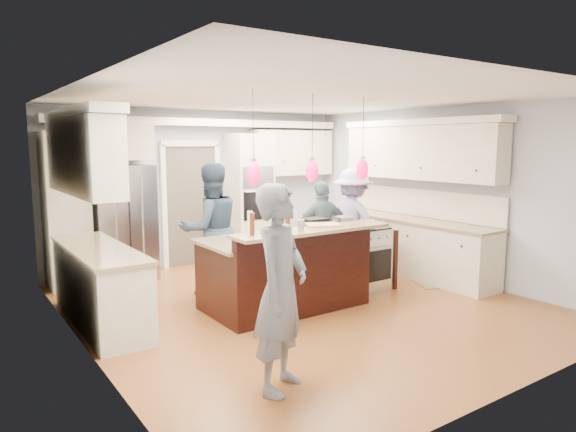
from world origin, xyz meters
The scene contains 23 objects.
ground_plane centered at (0.00, 0.00, 0.00)m, with size 6.00×6.00×0.00m, color #A5652D.
room_shell centered at (0.00, 0.00, 1.82)m, with size 5.54×6.04×2.72m.
refrigerator centered at (-1.55, 2.64, 0.90)m, with size 0.90×0.70×1.80m, color #B7B7BC.
oven_column centered at (0.75, 2.67, 1.15)m, with size 0.72×0.69×2.30m.
back_upper_cabinets centered at (-0.75, 2.76, 1.67)m, with size 5.30×0.61×2.54m.
right_counter_run centered at (2.44, 0.30, 1.06)m, with size 0.64×3.10×2.51m.
left_cabinets centered at (-2.44, 0.80, 1.06)m, with size 0.64×2.30×2.51m.
kitchen_island centered at (-0.25, 0.07, 0.49)m, with size 2.10×1.46×1.12m.
island_range centered at (1.16, 0.15, 0.46)m, with size 0.82×0.71×0.92m.
pendant_lights centered at (-0.25, -0.51, 1.80)m, with size 1.75×0.15×1.03m.
person_bar_end centered at (-1.56, -1.80, 0.90)m, with size 0.66×0.43×1.80m, color slate.
person_far_left centered at (-0.76, 1.16, 0.93)m, with size 0.90×0.70×1.86m, color #2C3F56.
person_far_right centered at (1.00, 0.85, 0.78)m, with size 0.91×0.38×1.56m, color slate.
person_range_side centered at (1.60, 0.83, 0.86)m, with size 1.12×0.64×1.73m, color #A291C3.
floor_rug centered at (2.40, -0.15, 0.01)m, with size 0.66×0.97×0.01m, color olive.
water_bottle centered at (-1.10, -0.50, 1.26)m, with size 0.06×0.06×0.27m, color silver.
beer_bottle_a centered at (-1.09, -0.52, 1.25)m, with size 0.06×0.06×0.25m, color #4A1C0D.
beer_bottle_b centered at (-0.79, -0.66, 1.24)m, with size 0.06×0.06×0.23m, color #4A1C0D.
beer_bottle_c centered at (-0.58, -0.48, 1.23)m, with size 0.06×0.06×0.22m, color #4A1C0D.
drink_can centered at (-0.48, -0.61, 1.19)m, with size 0.07×0.07×0.14m, color #B7B7BC.
cutting_board centered at (-0.04, -0.47, 1.14)m, with size 0.40×0.29×0.03m, color tan.
pot_large centered at (0.95, 0.29, 1.00)m, with size 0.26×0.26×0.15m, color #B7B7BC.
pot_small centered at (1.23, 0.06, 0.97)m, with size 0.21×0.21×0.10m, color #B7B7BC.
Camera 1 is at (-3.92, -5.32, 2.12)m, focal length 32.00 mm.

